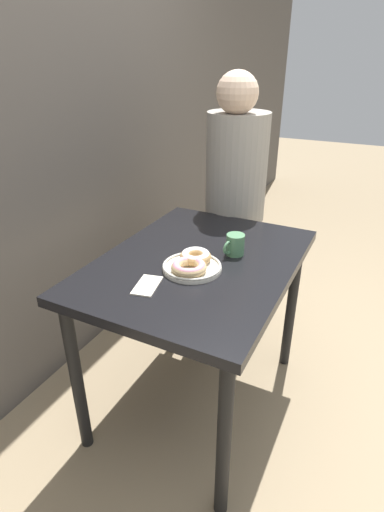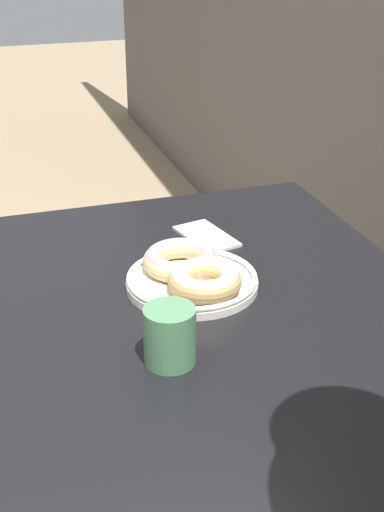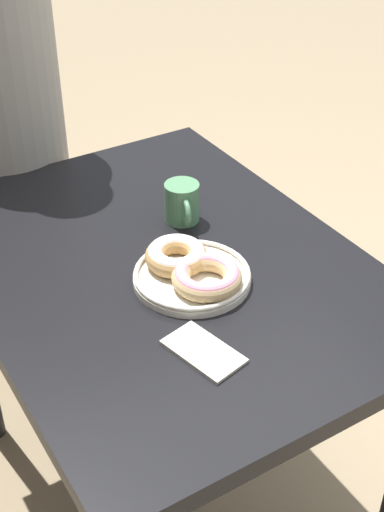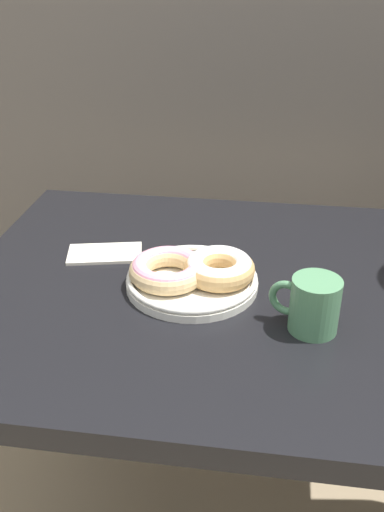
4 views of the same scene
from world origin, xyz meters
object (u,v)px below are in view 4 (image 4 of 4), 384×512
donut_plate (192,273)px  coffee_mug (313,304)px  dining_table (243,329)px  napkin (105,253)px

donut_plate → coffee_mug: coffee_mug is taller
dining_table → coffee_mug: bearing=-46.6°
coffee_mug → dining_table: bearing=133.4°
dining_table → donut_plate: bearing=-169.3°
dining_table → donut_plate: size_ratio=4.09×
donut_plate → coffee_mug: (0.20, -0.10, 0.02)m
donut_plate → coffee_mug: bearing=-26.1°
donut_plate → napkin: size_ratio=1.61×
dining_table → donut_plate: (-0.09, -0.02, 0.12)m
napkin → donut_plate: bearing=-25.9°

